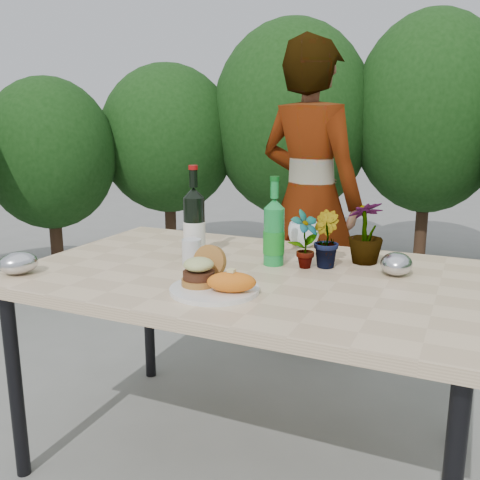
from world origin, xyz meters
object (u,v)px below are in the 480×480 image
at_px(patio_table, 249,287).
at_px(dinner_plate, 215,289).
at_px(person, 309,199).
at_px(wine_bottle, 194,224).

distance_m(patio_table, dinner_plate, 0.26).
bearing_deg(patio_table, dinner_plate, -92.22).
bearing_deg(person, patio_table, 112.86).
height_order(patio_table, wine_bottle, wine_bottle).
bearing_deg(patio_table, person, 96.26).
xyz_separation_m(dinner_plate, wine_bottle, (-0.26, 0.35, 0.12)).
xyz_separation_m(patio_table, dinner_plate, (-0.01, -0.25, 0.06)).
height_order(wine_bottle, person, person).
height_order(patio_table, person, person).
xyz_separation_m(patio_table, wine_bottle, (-0.27, 0.10, 0.19)).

